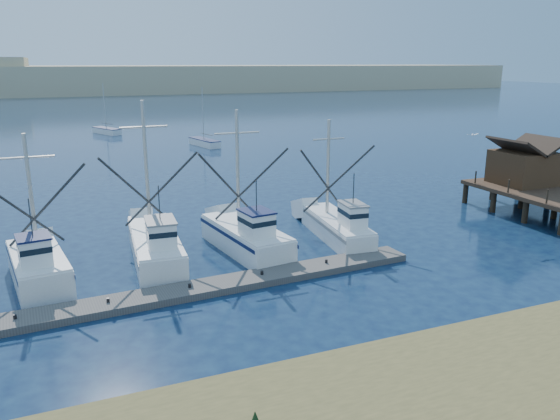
% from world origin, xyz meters
% --- Properties ---
extents(ground, '(500.00, 500.00, 0.00)m').
position_xyz_m(ground, '(0.00, 0.00, 0.00)').
color(ground, '#0C1936').
rests_on(ground, ground).
extents(floating_dock, '(27.92, 3.60, 0.37)m').
position_xyz_m(floating_dock, '(-8.04, 5.25, 0.19)').
color(floating_dock, '#55514C').
rests_on(floating_dock, ground).
extents(timber_pier, '(7.00, 20.00, 8.00)m').
position_xyz_m(timber_pier, '(21.50, 8.46, 2.57)').
color(timber_pier, black).
rests_on(timber_pier, ground).
extents(dune_ridge, '(360.00, 60.00, 10.00)m').
position_xyz_m(dune_ridge, '(0.00, 210.00, 5.00)').
color(dune_ridge, tan).
rests_on(dune_ridge, ground).
extents(trawler_fleet, '(27.11, 9.15, 9.40)m').
position_xyz_m(trawler_fleet, '(-8.09, 10.18, 0.98)').
color(trawler_fleet, white).
rests_on(trawler_fleet, ground).
extents(sailboat_near, '(3.02, 6.70, 8.10)m').
position_xyz_m(sailboat_near, '(6.56, 54.39, 0.49)').
color(sailboat_near, white).
rests_on(sailboat_near, ground).
extents(sailboat_far, '(4.19, 6.43, 8.10)m').
position_xyz_m(sailboat_far, '(-4.84, 73.56, 0.49)').
color(sailboat_far, white).
rests_on(sailboat_far, ground).
extents(flying_gull, '(0.96, 0.18, 0.18)m').
position_xyz_m(flying_gull, '(14.20, 9.85, 6.51)').
color(flying_gull, white).
rests_on(flying_gull, ground).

